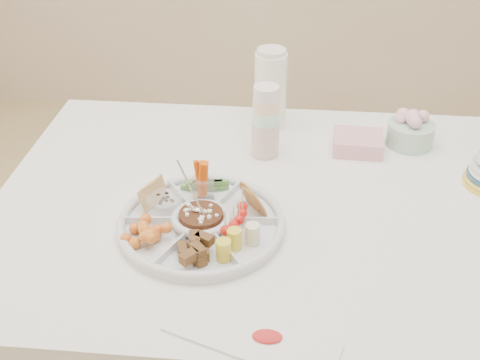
{
  "coord_description": "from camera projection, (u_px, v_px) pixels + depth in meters",
  "views": [
    {
      "loc": [
        -0.03,
        -1.22,
        1.62
      ],
      "look_at": [
        -0.15,
        -0.03,
        0.83
      ],
      "focal_mm": 45.0,
      "sensor_mm": 36.0,
      "label": 1
    }
  ],
  "objects": [
    {
      "name": "party_tray",
      "position": [
        201.0,
        221.0,
        1.38
      ],
      "size": [
        0.41,
        0.41,
        0.04
      ],
      "primitive_type": "cylinder",
      "rotation": [
        0.0,
        0.0,
        0.09
      ],
      "color": "silver",
      "rests_on": "dining_table"
    },
    {
      "name": "pita_raisins",
      "position": [
        155.0,
        197.0,
        1.42
      ],
      "size": [
        0.12,
        0.12,
        0.06
      ],
      "primitive_type": null,
      "rotation": [
        0.0,
        0.0,
        0.09
      ],
      "color": "#D5B181",
      "rests_on": "party_tray"
    },
    {
      "name": "napkin_stack",
      "position": [
        358.0,
        143.0,
        1.68
      ],
      "size": [
        0.14,
        0.12,
        0.05
      ],
      "primitive_type": "cube",
      "rotation": [
        0.0,
        0.0,
        -0.04
      ],
      "color": "pink",
      "rests_on": "dining_table"
    },
    {
      "name": "placemat",
      "position": [
        251.0,
        338.0,
        1.11
      ],
      "size": [
        0.34,
        0.21,
        0.01
      ],
      "primitive_type": "cube",
      "rotation": [
        0.0,
        0.0,
        -0.34
      ],
      "color": "white",
      "rests_on": "dining_table"
    },
    {
      "name": "banana_tomato",
      "position": [
        251.0,
        226.0,
        1.31
      ],
      "size": [
        0.11,
        0.11,
        0.09
      ],
      "primitive_type": null,
      "rotation": [
        0.0,
        0.0,
        0.09
      ],
      "color": "#FBEC97",
      "rests_on": "party_tray"
    },
    {
      "name": "cup_stack",
      "position": [
        266.0,
        120.0,
        1.62
      ],
      "size": [
        0.09,
        0.09,
        0.21
      ],
      "primitive_type": "cylinder",
      "rotation": [
        0.0,
        0.0,
        0.25
      ],
      "color": "white",
      "rests_on": "dining_table"
    },
    {
      "name": "tortillas",
      "position": [
        250.0,
        197.0,
        1.42
      ],
      "size": [
        0.11,
        0.11,
        0.06
      ],
      "primitive_type": null,
      "rotation": [
        0.0,
        0.0,
        0.09
      ],
      "color": "#B16E32",
      "rests_on": "party_tray"
    },
    {
      "name": "thermos",
      "position": [
        270.0,
        88.0,
        1.75
      ],
      "size": [
        0.12,
        0.12,
        0.24
      ],
      "primitive_type": "cylinder",
      "rotation": [
        0.0,
        0.0,
        -0.35
      ],
      "color": "white",
      "rests_on": "dining_table"
    },
    {
      "name": "carrot_cucumber",
      "position": [
        204.0,
        175.0,
        1.47
      ],
      "size": [
        0.12,
        0.12,
        0.1
      ],
      "primitive_type": null,
      "rotation": [
        0.0,
        0.0,
        0.09
      ],
      "color": "#DD5409",
      "rests_on": "party_tray"
    },
    {
      "name": "dining_table",
      "position": [
        292.0,
        311.0,
        1.69
      ],
      "size": [
        1.52,
        1.02,
        0.76
      ],
      "primitive_type": "cube",
      "color": "white",
      "rests_on": "floor"
    },
    {
      "name": "granola_chunks",
      "position": [
        197.0,
        253.0,
        1.26
      ],
      "size": [
        0.11,
        0.11,
        0.04
      ],
      "primitive_type": null,
      "rotation": [
        0.0,
        0.0,
        0.09
      ],
      "color": "brown",
      "rests_on": "party_tray"
    },
    {
      "name": "bean_dip",
      "position": [
        201.0,
        218.0,
        1.38
      ],
      "size": [
        0.11,
        0.11,
        0.04
      ],
      "primitive_type": "cylinder",
      "rotation": [
        0.0,
        0.0,
        0.09
      ],
      "color": "#452214",
      "rests_on": "party_tray"
    },
    {
      "name": "flower_bowl",
      "position": [
        411.0,
        129.0,
        1.7
      ],
      "size": [
        0.16,
        0.16,
        0.1
      ],
      "primitive_type": "cylinder",
      "rotation": [
        0.0,
        0.0,
        0.3
      ],
      "color": "#9DD3BC",
      "rests_on": "dining_table"
    },
    {
      "name": "cherries",
      "position": [
        148.0,
        234.0,
        1.32
      ],
      "size": [
        0.13,
        0.13,
        0.05
      ],
      "primitive_type": null,
      "rotation": [
        0.0,
        0.0,
        0.09
      ],
      "color": "#CC7531",
      "rests_on": "party_tray"
    }
  ]
}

